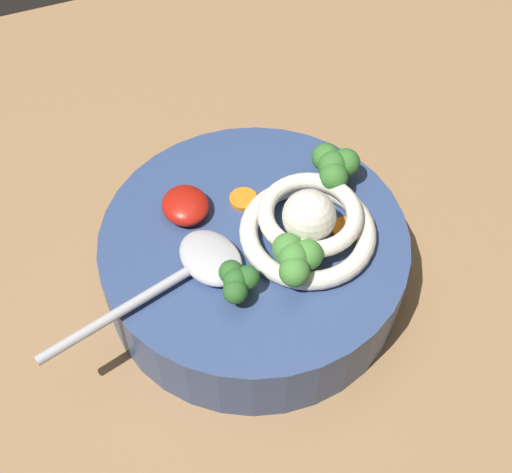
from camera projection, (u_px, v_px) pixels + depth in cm
name	position (u px, v px, depth cm)	size (l,w,h in cm)	color
table_slab	(254.00, 291.00, 62.54)	(97.83, 97.83, 3.71)	#936D47
soup_bowl	(256.00, 259.00, 58.36)	(25.76, 25.76, 6.50)	#334775
noodle_pile	(309.00, 223.00, 54.74)	(12.29, 12.05, 4.94)	silver
soup_spoon	(196.00, 266.00, 53.07)	(7.75, 17.49, 1.60)	#B7B7BC
chili_sauce_dollop	(185.00, 205.00, 56.64)	(4.34, 3.91, 1.96)	#B2190F
broccoli_floret_beside_noodles	(296.00, 258.00, 51.68)	(4.67, 4.02, 3.69)	#7A9E60
broccoli_floret_beside_chili	(237.00, 281.00, 50.99)	(3.72, 3.20, 2.94)	#7A9E60
broccoli_floret_rear	(334.00, 166.00, 57.41)	(4.87, 4.19, 3.85)	#7A9E60
carrot_slice_front	(243.00, 199.00, 58.07)	(2.39, 2.39, 0.41)	orange
carrot_slice_near_spoon	(345.00, 230.00, 55.97)	(2.36, 2.36, 0.53)	orange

